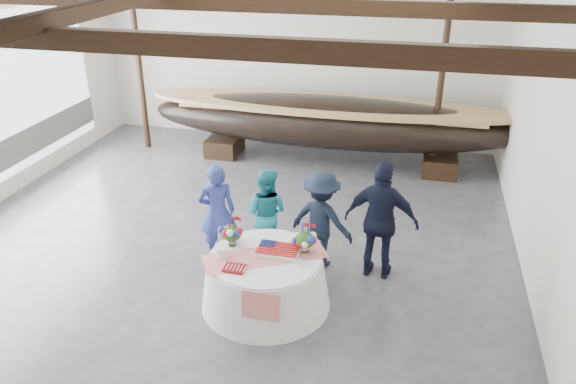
# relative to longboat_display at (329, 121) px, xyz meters

# --- Properties ---
(floor) EXTENTS (10.00, 12.00, 0.01)m
(floor) POSITION_rel_longboat_display_xyz_m (-1.12, -4.53, -1.02)
(floor) COLOR #3D3D42
(floor) RESTS_ON ground
(wall_back) EXTENTS (10.00, 0.02, 4.50)m
(wall_back) POSITION_rel_longboat_display_xyz_m (-1.12, 1.47, 1.23)
(wall_back) COLOR silver
(wall_back) RESTS_ON ground
(wall_right) EXTENTS (0.02, 12.00, 4.50)m
(wall_right) POSITION_rel_longboat_display_xyz_m (3.88, -4.53, 1.23)
(wall_right) COLOR silver
(wall_right) RESTS_ON ground
(pavilion_structure) EXTENTS (9.80, 11.76, 4.50)m
(pavilion_structure) POSITION_rel_longboat_display_xyz_m (-1.12, -3.74, 2.98)
(pavilion_structure) COLOR black
(pavilion_structure) RESTS_ON ground
(longboat_display) EXTENTS (8.55, 1.71, 1.60)m
(longboat_display) POSITION_rel_longboat_display_xyz_m (0.00, 0.00, 0.00)
(longboat_display) COLOR black
(longboat_display) RESTS_ON ground
(banquet_table) EXTENTS (1.90, 1.90, 0.82)m
(banquet_table) POSITION_rel_longboat_display_xyz_m (0.05, -5.61, -0.62)
(banquet_table) COLOR silver
(banquet_table) RESTS_ON ground
(tabletop_items) EXTENTS (1.80, 1.35, 0.40)m
(tabletop_items) POSITION_rel_longboat_display_xyz_m (0.00, -5.44, -0.06)
(tabletop_items) COLOR red
(tabletop_items) RESTS_ON banquet_table
(guest_woman_blue) EXTENTS (0.73, 0.64, 1.68)m
(guest_woman_blue) POSITION_rel_longboat_display_xyz_m (-1.07, -4.52, -0.18)
(guest_woman_blue) COLOR navy
(guest_woman_blue) RESTS_ON ground
(guest_woman_teal) EXTENTS (0.83, 0.68, 1.56)m
(guest_woman_teal) POSITION_rel_longboat_display_xyz_m (-0.32, -4.25, -0.24)
(guest_woman_teal) COLOR teal
(guest_woman_teal) RESTS_ON ground
(guest_man_left) EXTENTS (1.19, 0.88, 1.65)m
(guest_man_left) POSITION_rel_longboat_display_xyz_m (0.64, -4.35, -0.20)
(guest_man_left) COLOR black
(guest_man_left) RESTS_ON ground
(guest_man_right) EXTENTS (1.19, 0.59, 1.96)m
(guest_man_right) POSITION_rel_longboat_display_xyz_m (1.59, -4.45, -0.04)
(guest_man_right) COLOR black
(guest_man_right) RESTS_ON ground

